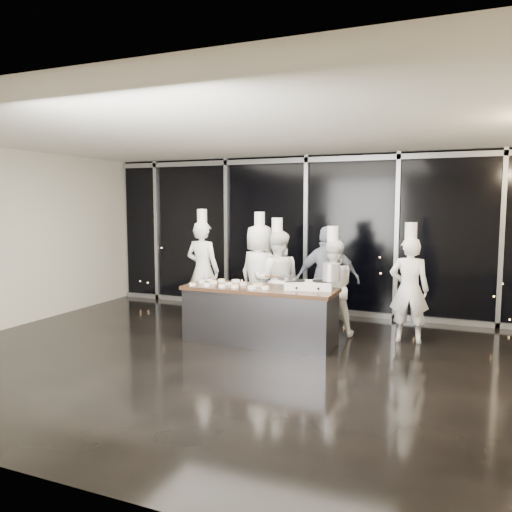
{
  "coord_description": "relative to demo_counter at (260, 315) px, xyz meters",
  "views": [
    {
      "loc": [
        2.97,
        -6.38,
        2.22
      ],
      "look_at": [
        -0.19,
        1.2,
        1.36
      ],
      "focal_mm": 35.0,
      "sensor_mm": 36.0,
      "label": 1
    }
  ],
  "objects": [
    {
      "name": "ground",
      "position": [
        0.0,
        -0.9,
        -0.45
      ],
      "size": [
        9.0,
        9.0,
        0.0
      ],
      "primitive_type": "plane",
      "color": "black",
      "rests_on": "ground"
    },
    {
      "name": "room_shell",
      "position": [
        0.18,
        -0.9,
        1.79
      ],
      "size": [
        9.02,
        7.02,
        3.21
      ],
      "color": "beige",
      "rests_on": "ground"
    },
    {
      "name": "window_wall",
      "position": [
        0.0,
        2.53,
        1.14
      ],
      "size": [
        8.9,
        0.11,
        3.2
      ],
      "color": "black",
      "rests_on": "ground"
    },
    {
      "name": "demo_counter",
      "position": [
        0.0,
        0.0,
        0.0
      ],
      "size": [
        2.46,
        0.86,
        0.9
      ],
      "color": "#3A3A3F",
      "rests_on": "ground"
    },
    {
      "name": "stove",
      "position": [
        0.78,
        0.12,
        0.51
      ],
      "size": [
        0.79,
        0.58,
        0.14
      ],
      "rotation": [
        0.0,
        0.0,
        0.2
      ],
      "color": "silver",
      "rests_on": "demo_counter"
    },
    {
      "name": "frying_pan",
      "position": [
        0.46,
        0.04,
        0.61
      ],
      "size": [
        0.57,
        0.37,
        0.05
      ],
      "rotation": [
        0.0,
        0.0,
        0.2
      ],
      "color": "slate",
      "rests_on": "stove"
    },
    {
      "name": "stock_pot",
      "position": [
        1.12,
        0.19,
        0.72
      ],
      "size": [
        0.32,
        0.32,
        0.27
      ],
      "primitive_type": "cylinder",
      "rotation": [
        0.0,
        0.0,
        0.2
      ],
      "color": "#B7B7B9",
      "rests_on": "stove"
    },
    {
      "name": "prep_bowls",
      "position": [
        -0.53,
        -0.0,
        0.47
      ],
      "size": [
        1.34,
        0.68,
        0.05
      ],
      "color": "white",
      "rests_on": "demo_counter"
    },
    {
      "name": "squeeze_bottle",
      "position": [
        -1.14,
        0.34,
        0.54
      ],
      "size": [
        0.06,
        0.06,
        0.21
      ],
      "color": "silver",
      "rests_on": "demo_counter"
    },
    {
      "name": "chef_far_left",
      "position": [
        -1.64,
        1.11,
        0.51
      ],
      "size": [
        0.72,
        0.5,
        2.12
      ],
      "rotation": [
        0.0,
        0.0,
        3.08
      ],
      "color": "white",
      "rests_on": "ground"
    },
    {
      "name": "chef_left",
      "position": [
        -0.46,
        1.12,
        0.48
      ],
      "size": [
        1.04,
        0.85,
        2.08
      ],
      "rotation": [
        0.0,
        0.0,
        2.82
      ],
      "color": "white",
      "rests_on": "ground"
    },
    {
      "name": "chef_center",
      "position": [
        -0.05,
        0.93,
        0.43
      ],
      "size": [
        1.0,
        0.88,
        1.98
      ],
      "rotation": [
        0.0,
        0.0,
        3.43
      ],
      "color": "white",
      "rests_on": "ground"
    },
    {
      "name": "guest",
      "position": [
        0.86,
        0.98,
        0.47
      ],
      "size": [
        1.15,
        0.65,
        1.84
      ],
      "rotation": [
        0.0,
        0.0,
        3.34
      ],
      "color": "#16203D",
      "rests_on": "ground"
    },
    {
      "name": "chef_right",
      "position": [
        0.96,
        0.88,
        0.37
      ],
      "size": [
        0.97,
        0.87,
        1.86
      ],
      "rotation": [
        0.0,
        0.0,
        3.54
      ],
      "color": "white",
      "rests_on": "ground"
    },
    {
      "name": "chef_side",
      "position": [
        2.2,
        0.97,
        0.42
      ],
      "size": [
        0.65,
        0.45,
        1.93
      ],
      "rotation": [
        0.0,
        0.0,
        3.22
      ],
      "color": "white",
      "rests_on": "ground"
    }
  ]
}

